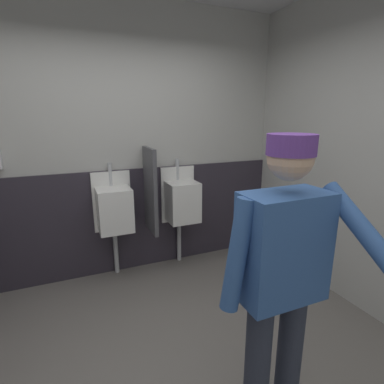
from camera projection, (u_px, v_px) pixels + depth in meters
The scene contains 7 objects.
ground_plane at pixel (167, 384), 2.01m from camera, with size 4.35×3.91×0.04m, color slate.
wall_back at pixel (112, 144), 3.17m from camera, with size 4.35×0.12×2.85m, color #B2B2AD.
wainscot_band_back at pixel (119, 222), 3.32m from camera, with size 3.75×0.03×1.15m, color #2D2833.
urinal_left at pixel (114, 209), 3.12m from camera, with size 0.40×0.34×1.24m.
urinal_middle at pixel (181, 201), 3.41m from camera, with size 0.40×0.34×1.24m.
privacy_divider_panel at pixel (150, 191), 3.16m from camera, with size 0.04×0.40×0.90m, color #4C4C51.
person at pixel (282, 269), 1.53m from camera, with size 0.66×0.60×1.64m.
Camera 1 is at (-0.49, -1.56, 1.73)m, focal length 28.10 mm.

